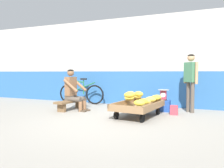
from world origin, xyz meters
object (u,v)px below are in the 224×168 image
Objects in this scene: bicycle_near_left at (81,93)px; shopping_bag at (174,110)px; weighing_scale at (163,95)px; plastic_crate at (163,106)px; customer_adult at (191,76)px; low_bench at (71,103)px; banana_cart at (138,107)px; vendor_seated at (73,90)px.

shopping_bag is at bearing -14.69° from bicycle_near_left.
bicycle_near_left is (-2.82, 0.41, -0.10)m from weighing_scale.
weighing_scale is at bearing -90.00° from plastic_crate.
plastic_crate is 2.86m from bicycle_near_left.
weighing_scale is 0.85m from customer_adult.
plastic_crate is (2.43, 0.78, -0.05)m from low_bench.
low_bench is at bearing -163.86° from customer_adult.
bicycle_near_left reaches higher than banana_cart.
customer_adult is (3.51, -0.29, 0.60)m from bicycle_near_left.
plastic_crate is 0.22× the size of bicycle_near_left.
low_bench is 1.26m from bicycle_near_left.
weighing_scale is at bearing 17.79° from low_bench.
low_bench is at bearing 174.26° from vendor_seated.
low_bench is 0.38m from vendor_seated.
weighing_scale is at bearing 67.34° from banana_cart.
low_bench is 2.80m from shopping_bag.
weighing_scale is 1.25× the size of shopping_bag.
customer_adult reaches higher than vendor_seated.
plastic_crate is at bearing 18.62° from vendor_seated.
vendor_seated is (0.09, -0.01, 0.37)m from low_bench.
customer_adult is (3.12, 0.90, 0.75)m from low_bench.
plastic_crate is at bearing -8.28° from bicycle_near_left.
customer_adult is at bearing 16.73° from vendor_seated.
bicycle_near_left is at bearing 175.25° from customer_adult.
plastic_crate is (0.41, 0.99, -0.09)m from banana_cart.
banana_cart is 1.97m from vendor_seated.
plastic_crate is at bearing -170.05° from customer_adult.
customer_adult is (1.10, 1.11, 0.71)m from banana_cart.
vendor_seated is 0.75× the size of customer_adult.
plastic_crate reaches higher than low_bench.
weighing_scale is 2.86m from bicycle_near_left.
vendor_seated is at bearing -5.74° from low_bench.
low_bench is 3.33m from customer_adult.
plastic_crate is at bearing 129.05° from shopping_bag.
weighing_scale is at bearing -169.96° from customer_adult.
bicycle_near_left reaches higher than shopping_bag.
banana_cart is at bearing -112.66° from weighing_scale.
customer_adult is (3.03, 0.91, 0.38)m from vendor_seated.
vendor_seated reaches higher than plastic_crate.
plastic_crate is at bearing 17.81° from low_bench.
vendor_seated is 2.75m from shopping_bag.
bicycle_near_left is at bearing 108.06° from low_bench.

